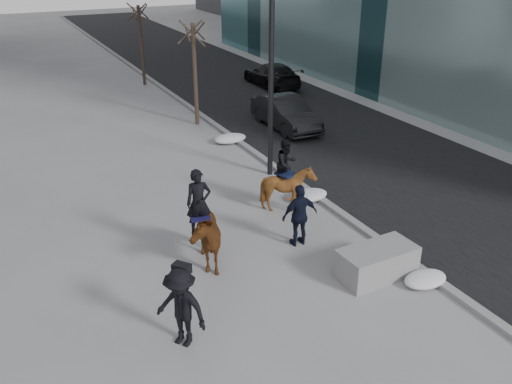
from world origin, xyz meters
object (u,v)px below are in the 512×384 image
planter (377,262)px  car_near (286,113)px  mounted_left (202,231)px  mounted_right (288,183)px

planter → car_near: bearing=71.2°
mounted_left → mounted_right: size_ratio=1.12×
planter → mounted_right: (-0.14, 4.14, 0.52)m
planter → car_near: size_ratio=0.46×
mounted_left → mounted_right: bearing=25.8°
planter → car_near: car_near is taller
planter → mounted_left: (-3.58, 2.48, 0.55)m
mounted_right → planter: bearing=-88.0°
planter → car_near: 11.78m
car_near → mounted_left: bearing=-129.0°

